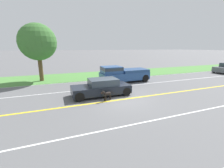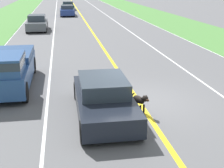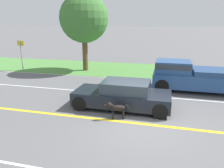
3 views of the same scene
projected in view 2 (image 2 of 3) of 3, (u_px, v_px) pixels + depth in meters
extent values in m
plane|color=#5B5B5E|center=(139.00, 102.00, 12.05)|extent=(400.00, 400.00, 0.00)
cube|color=yellow|center=(139.00, 102.00, 12.05)|extent=(0.18, 160.00, 0.01)
cube|color=white|center=(47.00, 107.00, 11.52)|extent=(0.10, 160.00, 0.01)
cube|color=white|center=(223.00, 97.00, 12.59)|extent=(0.10, 160.00, 0.01)
cube|color=black|center=(104.00, 102.00, 10.66)|extent=(1.83, 4.51, 0.63)
cube|color=#2D3842|center=(103.00, 85.00, 10.65)|extent=(1.57, 2.17, 0.51)
cylinder|color=black|center=(84.00, 132.00, 8.89)|extent=(0.22, 0.68, 0.68)
cylinder|color=black|center=(77.00, 91.00, 12.29)|extent=(0.22, 0.68, 0.68)
cylinder|color=black|center=(140.00, 128.00, 9.14)|extent=(0.22, 0.68, 0.68)
cylinder|color=black|center=(118.00, 88.00, 12.54)|extent=(0.22, 0.68, 0.68)
ellipsoid|color=black|center=(139.00, 100.00, 10.96)|extent=(0.40, 0.67, 0.26)
cylinder|color=black|center=(140.00, 110.00, 10.83)|extent=(0.07, 0.07, 0.35)
cylinder|color=black|center=(133.00, 106.00, 11.21)|extent=(0.07, 0.07, 0.35)
cylinder|color=black|center=(144.00, 109.00, 10.90)|extent=(0.07, 0.07, 0.35)
cylinder|color=black|center=(137.00, 105.00, 11.27)|extent=(0.07, 0.07, 0.35)
cylinder|color=black|center=(143.00, 99.00, 10.70)|extent=(0.18, 0.21, 0.17)
sphere|color=black|center=(145.00, 99.00, 10.59)|extent=(0.28, 0.28, 0.22)
ellipsoid|color=#331E14|center=(148.00, 100.00, 10.47)|extent=(0.13, 0.13, 0.08)
cone|color=black|center=(144.00, 97.00, 10.54)|extent=(0.09, 0.09, 0.10)
cone|color=black|center=(146.00, 96.00, 10.60)|extent=(0.09, 0.09, 0.10)
cylinder|color=black|center=(132.00, 95.00, 11.29)|extent=(0.12, 0.24, 0.24)
cube|color=#284C84|center=(8.00, 72.00, 13.66)|extent=(2.00, 5.28, 0.81)
cube|color=#284C84|center=(0.00, 64.00, 11.98)|extent=(1.76, 2.00, 0.69)
cube|color=navy|center=(10.00, 54.00, 14.52)|extent=(1.96, 3.00, 0.29)
cylinder|color=black|center=(25.00, 92.00, 11.92)|extent=(0.22, 0.80, 0.80)
cylinder|color=black|center=(33.00, 65.00, 15.82)|extent=(0.22, 0.80, 0.80)
cube|color=#51565B|center=(37.00, 25.00, 29.55)|extent=(1.81, 4.26, 0.71)
cube|color=#2D3842|center=(37.00, 18.00, 29.51)|extent=(1.55, 2.04, 0.55)
cylinder|color=black|center=(27.00, 30.00, 27.90)|extent=(0.22, 0.67, 0.67)
cylinder|color=black|center=(30.00, 25.00, 31.08)|extent=(0.22, 0.67, 0.67)
cylinder|color=black|center=(45.00, 29.00, 28.15)|extent=(0.22, 0.67, 0.67)
cylinder|color=black|center=(47.00, 24.00, 31.32)|extent=(0.22, 0.67, 0.67)
cube|color=navy|center=(67.00, 12.00, 42.43)|extent=(1.88, 4.41, 0.71)
cube|color=#2D3842|center=(67.00, 7.00, 42.40)|extent=(1.61, 2.12, 0.50)
cylinder|color=black|center=(61.00, 15.00, 40.70)|extent=(0.22, 0.67, 0.67)
cylinder|color=black|center=(61.00, 12.00, 44.02)|extent=(0.22, 0.67, 0.67)
cylinder|color=black|center=(74.00, 14.00, 40.96)|extent=(0.22, 0.67, 0.67)
cylinder|color=black|center=(73.00, 12.00, 44.28)|extent=(0.22, 0.67, 0.67)
cube|color=#1E472D|center=(68.00, 7.00, 51.39)|extent=(1.89, 4.29, 0.64)
cube|color=#2D3842|center=(68.00, 3.00, 51.37)|extent=(1.63, 2.06, 0.50)
cylinder|color=black|center=(63.00, 9.00, 49.70)|extent=(0.22, 0.66, 0.66)
cylinder|color=black|center=(63.00, 7.00, 52.92)|extent=(0.22, 0.66, 0.66)
cylinder|color=black|center=(74.00, 8.00, 49.96)|extent=(0.22, 0.66, 0.66)
cylinder|color=black|center=(73.00, 7.00, 53.18)|extent=(0.22, 0.66, 0.66)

